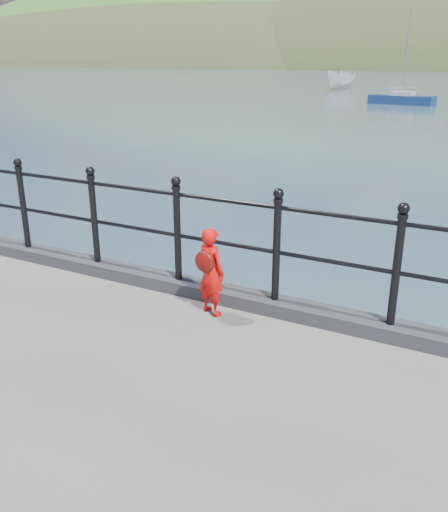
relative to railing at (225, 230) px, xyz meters
The scene contains 6 objects.
ground 1.83m from the railing, 90.00° to the left, with size 600.00×600.00×0.00m, color #2D4251.
kerb 0.75m from the railing, 140.53° to the right, with size 60.00×0.30×0.15m, color #28282B.
railing is the anchor object (origin of this frame).
child 0.48m from the railing, 87.01° to the right, with size 0.40×0.35×0.94m.
launch_white 62.29m from the railing, 105.41° to the left, with size 2.11×5.62×2.17m, color silver.
sailboat_port 42.00m from the railing, 98.12° to the left, with size 5.27×2.35×7.51m.
Camera 1 is at (2.57, -5.01, 3.55)m, focal length 38.00 mm.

